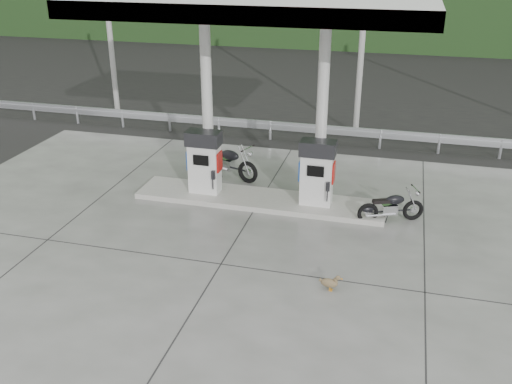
% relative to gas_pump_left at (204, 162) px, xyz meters
% --- Properties ---
extents(ground, '(160.00, 160.00, 0.00)m').
position_rel_gas_pump_left_xyz_m(ground, '(1.60, -2.50, -1.07)').
color(ground, black).
rests_on(ground, ground).
extents(forecourt_apron, '(18.00, 14.00, 0.02)m').
position_rel_gas_pump_left_xyz_m(forecourt_apron, '(1.60, -2.50, -1.06)').
color(forecourt_apron, '#62615D').
rests_on(forecourt_apron, ground).
extents(pump_island, '(7.00, 1.40, 0.15)m').
position_rel_gas_pump_left_xyz_m(pump_island, '(1.60, 0.00, -0.98)').
color(pump_island, '#99978E').
rests_on(pump_island, forecourt_apron).
extents(gas_pump_left, '(0.95, 0.55, 1.80)m').
position_rel_gas_pump_left_xyz_m(gas_pump_left, '(0.00, 0.00, 0.00)').
color(gas_pump_left, silver).
rests_on(gas_pump_left, pump_island).
extents(gas_pump_right, '(0.95, 0.55, 1.80)m').
position_rel_gas_pump_left_xyz_m(gas_pump_right, '(3.20, 0.00, 0.00)').
color(gas_pump_right, silver).
rests_on(gas_pump_right, pump_island).
extents(canopy_column_left, '(0.30, 0.30, 5.00)m').
position_rel_gas_pump_left_xyz_m(canopy_column_left, '(0.00, 0.40, 1.60)').
color(canopy_column_left, silver).
rests_on(canopy_column_left, pump_island).
extents(canopy_column_right, '(0.30, 0.30, 5.00)m').
position_rel_gas_pump_left_xyz_m(canopy_column_right, '(3.20, 0.40, 1.60)').
color(canopy_column_right, silver).
rests_on(canopy_column_right, pump_island).
extents(canopy_roof, '(8.50, 5.00, 0.40)m').
position_rel_gas_pump_left_xyz_m(canopy_roof, '(1.60, 0.00, 4.30)').
color(canopy_roof, white).
rests_on(canopy_roof, canopy_column_left).
extents(guardrail, '(26.00, 0.16, 1.42)m').
position_rel_gas_pump_left_xyz_m(guardrail, '(1.60, 5.50, -0.36)').
color(guardrail, '#AFB2B8').
rests_on(guardrail, ground).
extents(road, '(60.00, 7.00, 0.01)m').
position_rel_gas_pump_left_xyz_m(road, '(1.60, 9.00, -1.07)').
color(road, black).
rests_on(road, ground).
extents(utility_pole_a, '(0.22, 0.22, 8.00)m').
position_rel_gas_pump_left_xyz_m(utility_pole_a, '(-6.40, 7.00, 2.93)').
color(utility_pole_a, gray).
rests_on(utility_pole_a, ground).
extents(utility_pole_b, '(0.22, 0.22, 8.00)m').
position_rel_gas_pump_left_xyz_m(utility_pole_b, '(3.60, 7.00, 2.93)').
color(utility_pole_b, gray).
rests_on(utility_pole_b, ground).
extents(tree_band, '(80.00, 6.00, 6.00)m').
position_rel_gas_pump_left_xyz_m(tree_band, '(1.60, 27.50, 1.93)').
color(tree_band, black).
rests_on(tree_band, ground).
extents(forested_hills, '(100.00, 40.00, 140.00)m').
position_rel_gas_pump_left_xyz_m(forested_hills, '(1.60, 57.50, -1.07)').
color(forested_hills, black).
rests_on(forested_hills, ground).
extents(motorcycle_left, '(2.17, 1.30, 0.98)m').
position_rel_gas_pump_left_xyz_m(motorcycle_left, '(0.19, 1.52, -0.56)').
color(motorcycle_left, black).
rests_on(motorcycle_left, forecourt_apron).
extents(motorcycle_right, '(1.75, 1.14, 0.79)m').
position_rel_gas_pump_left_xyz_m(motorcycle_right, '(5.22, -0.29, -0.65)').
color(motorcycle_right, black).
rests_on(motorcycle_right, forecourt_apron).
extents(duck, '(0.46, 0.15, 0.32)m').
position_rel_gas_pump_left_xyz_m(duck, '(4.13, -3.90, -0.89)').
color(duck, brown).
rests_on(duck, forecourt_apron).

